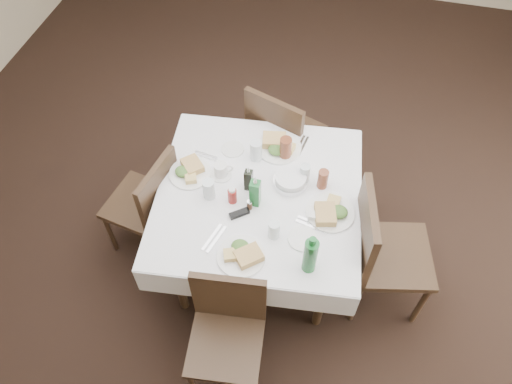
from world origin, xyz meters
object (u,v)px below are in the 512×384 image
chair_east (379,248)px  oil_cruet_dark (249,179)px  chair_south (227,326)px  water_e (305,173)px  water_n (256,150)px  green_bottle (310,255)px  dining_table (259,201)px  bread_basket (291,180)px  chair_north (281,134)px  oil_cruet_green (255,192)px  ketchup_bottle (232,195)px  coffee_mug (221,171)px  chair_west (150,201)px  water_w (209,189)px  water_s (274,230)px

chair_east → oil_cruet_dark: bearing=172.0°
chair_south → water_e: water_e is taller
water_n → green_bottle: (0.47, -0.71, 0.06)m
oil_cruet_dark → green_bottle: 0.65m
dining_table → oil_cruet_dark: (-0.07, 0.03, 0.17)m
chair_east → bread_basket: 0.68m
chair_north → oil_cruet_green: bearing=-89.4°
water_n → chair_south: bearing=-84.9°
bread_basket → ketchup_bottle: size_ratio=1.80×
bread_basket → chair_east: bearing=-19.5°
chair_north → water_n: bearing=-99.2°
chair_south → coffee_mug: size_ratio=6.12×
chair_south → chair_north: bearing=90.7°
chair_north → oil_cruet_green: 0.86m
oil_cruet_dark → ketchup_bottle: bearing=-119.9°
oil_cruet_dark → oil_cruet_green: oil_cruet_green is taller
chair_south → bread_basket: bearing=79.4°
oil_cruet_green → coffee_mug: (-0.26, 0.16, -0.06)m
chair_west → water_e: chair_west is taller
water_w → oil_cruet_dark: (0.22, 0.12, 0.02)m
chair_north → water_w: size_ratio=7.08×
dining_table → ketchup_bottle: (-0.14, -0.10, 0.14)m
oil_cruet_green → coffee_mug: oil_cruet_green is taller
chair_east → chair_west: 1.52m
chair_south → coffee_mug: (-0.27, 0.85, 0.31)m
bread_basket → chair_north: bearing=106.9°
water_s → chair_west: bearing=166.3°
dining_table → chair_west: (-0.74, -0.06, -0.16)m
chair_west → green_bottle: (1.12, -0.37, 0.38)m
water_s → bread_basket: bearing=87.7°
chair_north → ketchup_bottle: chair_north is taller
coffee_mug → green_bottle: (0.65, -0.51, 0.09)m
chair_south → oil_cruet_dark: bearing=95.6°
oil_cruet_green → water_w: bearing=-176.3°
water_w → water_s: bearing=-22.5°
water_s → oil_cruet_green: bearing=128.5°
chair_east → green_bottle: 0.61m
chair_north → bread_basket: 0.68m
bread_basket → oil_cruet_dark: size_ratio=1.08×
water_n → water_w: 0.42m
chair_north → chair_east: bearing=-46.0°
chair_west → water_n: water_n is taller
bread_basket → green_bottle: (0.22, -0.55, 0.10)m
water_e → water_w: 0.60m
water_n → ketchup_bottle: bearing=-98.4°
water_e → coffee_mug: water_e is taller
water_n → green_bottle: 0.85m
chair_east → oil_cruet_dark: (-0.85, 0.12, 0.27)m
oil_cruet_green → dining_table: bearing=87.1°
water_e → oil_cruet_dark: bearing=-154.3°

